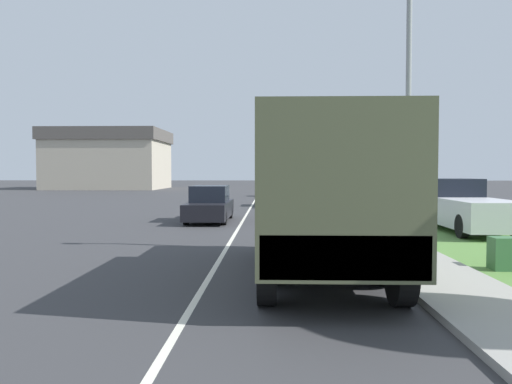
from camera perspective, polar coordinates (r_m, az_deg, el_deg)
The scene contains 12 objects.
ground_plane at distance 38.86m, azimuth -0.05°, elevation -0.83°, with size 180.00×180.00×0.00m, color #38383A.
lane_centre_stripe at distance 38.86m, azimuth -0.05°, elevation -0.83°, with size 0.12×120.00×0.00m.
sidewalk_right at distance 38.97m, azimuth 6.57°, elevation -0.75°, with size 1.80×120.00×0.12m.
grass_strip_right at distance 39.59m, azimuth 12.93°, elevation -0.82°, with size 7.00×120.00×0.02m.
military_truck at distance 9.95m, azimuth 7.42°, elevation 0.09°, with size 2.40×6.92×3.10m.
car_nearest_ahead at distance 21.46m, azimuth -5.31°, elevation -1.52°, with size 1.71×4.62×1.53m.
car_second_ahead at distance 31.12m, azimuth 3.42°, elevation -0.23°, with size 1.94×4.63×1.68m.
car_third_ahead at distance 43.65m, azimuth 2.29°, elevation 0.42°, with size 1.70×3.90×1.56m.
pickup_truck at distance 19.38m, azimuth 22.56°, elevation -1.54°, with size 1.95×5.75×1.84m.
lamp_post at distance 13.54m, azimuth 16.14°, elevation 11.13°, with size 1.69×0.24×6.84m.
utility_box at distance 11.93m, azimuth 26.48°, elevation -6.31°, with size 0.55×0.45×0.70m.
building_distant at distance 66.51m, azimuth -16.42°, elevation 3.62°, with size 14.20×11.69×7.47m.
Camera 1 is at (1.24, 1.22, 2.10)m, focal length 35.00 mm.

